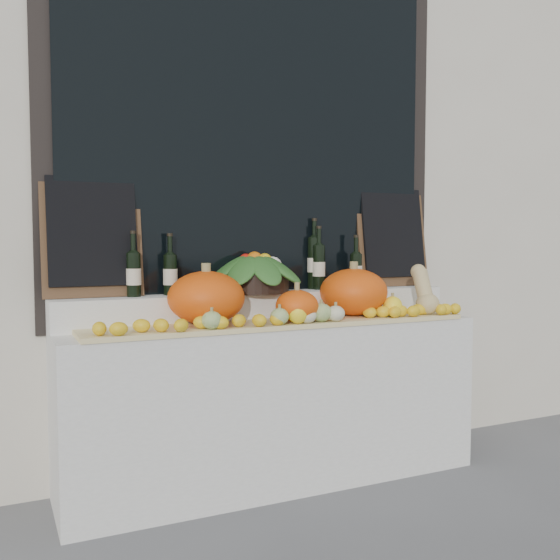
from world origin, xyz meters
The scene contains 18 objects.
storefront_facade centered at (0.00, 2.25, 2.25)m, with size 7.00×0.94×4.50m.
display_sill centered at (0.00, 1.52, 0.44)m, with size 2.30×0.55×0.88m, color silver.
rear_tier centered at (0.00, 1.68, 0.96)m, with size 2.30×0.25×0.16m, color silver.
straw_bedding centered at (0.00, 1.40, 0.89)m, with size 2.10×0.32×0.03m, color tan.
pumpkin_left centered at (-0.41, 1.47, 1.04)m, with size 0.39×0.39×0.27m, color #E6510C.
pumpkin_right centered at (0.47, 1.47, 1.04)m, with size 0.38×0.38×0.27m, color #E6510C.
pumpkin_center centered at (0.05, 1.34, 0.99)m, with size 0.23×0.23×0.17m, color #E6510C.
butternut_squash centered at (0.88, 1.36, 1.03)m, with size 0.14×0.20×0.29m.
decorative_gourds centered at (0.13, 1.29, 0.95)m, with size 1.18×0.16×0.14m.
lemon_heap centered at (0.00, 1.29, 0.94)m, with size 2.20×0.16×0.06m, color yellow, non-canonical shape.
produce_bowl centered at (-0.06, 1.66, 1.15)m, with size 0.58×0.58×0.24m.
wine_bottle_far_left centered at (-0.73, 1.68, 1.16)m, with size 0.08×0.08×0.34m.
wine_bottle_near_left centered at (-0.53, 1.70, 1.15)m, with size 0.08×0.08×0.33m.
wine_bottle_tall centered at (0.36, 1.73, 1.20)m, with size 0.08×0.08×0.42m.
wine_bottle_near_right centered at (0.37, 1.69, 1.18)m, with size 0.08×0.08×0.38m.
wine_bottle_far_right centered at (0.61, 1.68, 1.15)m, with size 0.08×0.08×0.32m.
chalkboard_left centered at (-0.92, 1.74, 1.36)m, with size 0.50×0.12×0.62m.
chalkboard_right centered at (0.92, 1.74, 1.36)m, with size 0.50×0.12×0.62m.
Camera 1 is at (-1.40, -1.55, 1.33)m, focal length 40.00 mm.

